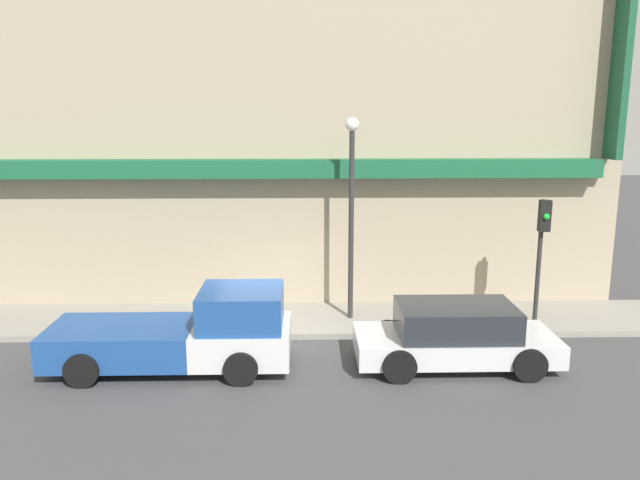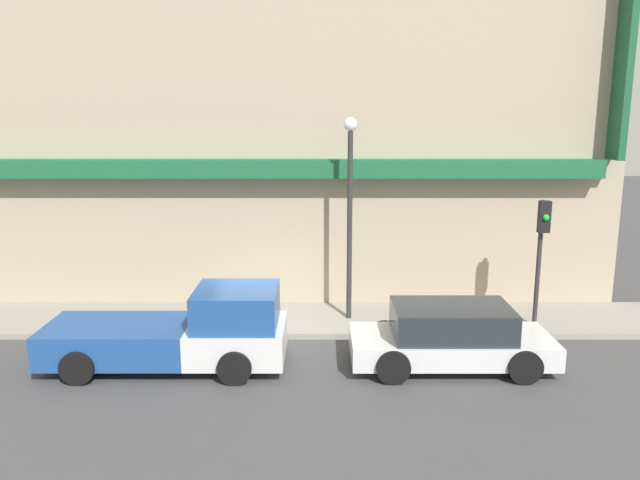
% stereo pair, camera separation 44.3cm
% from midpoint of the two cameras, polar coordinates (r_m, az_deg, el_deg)
% --- Properties ---
extents(ground_plane, '(80.00, 80.00, 0.00)m').
position_cam_midpoint_polar(ground_plane, '(15.96, -5.35, -9.11)').
color(ground_plane, '#424244').
extents(sidewalk, '(36.00, 2.67, 0.15)m').
position_cam_midpoint_polar(sidewalk, '(17.19, -5.05, -7.29)').
color(sidewalk, gray).
rests_on(sidewalk, ground).
extents(building, '(19.80, 3.80, 10.46)m').
position_cam_midpoint_polar(building, '(19.06, -4.77, 10.37)').
color(building, tan).
rests_on(building, ground).
extents(pickup_truck, '(5.34, 2.13, 1.81)m').
position_cam_midpoint_polar(pickup_truck, '(14.39, -12.89, -8.36)').
color(pickup_truck, silver).
rests_on(pickup_truck, ground).
extents(parked_car, '(4.49, 2.06, 1.42)m').
position_cam_midpoint_polar(parked_car, '(14.48, 11.40, -8.56)').
color(parked_car, silver).
rests_on(parked_car, ground).
extents(fire_hydrant, '(0.21, 0.21, 0.60)m').
position_cam_midpoint_polar(fire_hydrant, '(16.57, -4.57, -6.64)').
color(fire_hydrant, red).
rests_on(fire_hydrant, sidewalk).
extents(street_lamp, '(0.36, 0.36, 5.35)m').
position_cam_midpoint_polar(street_lamp, '(16.33, 2.12, 4.16)').
color(street_lamp, '#2D2D2D').
rests_on(street_lamp, sidewalk).
extents(traffic_light, '(0.28, 0.42, 3.31)m').
position_cam_midpoint_polar(traffic_light, '(16.87, 18.91, 0.07)').
color(traffic_light, '#2D2D2D').
rests_on(traffic_light, sidewalk).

